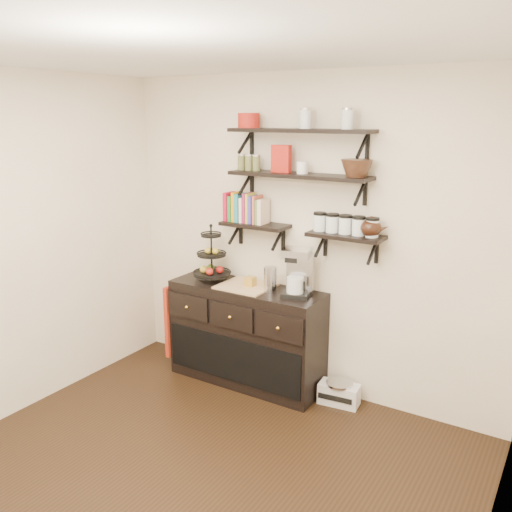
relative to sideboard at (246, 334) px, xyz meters
The scene contains 22 objects.
floor 1.64m from the sideboard, 73.76° to the right, with size 3.50×3.50×0.00m, color black.
ceiling 2.75m from the sideboard, 73.76° to the right, with size 3.50×3.50×0.02m, color white.
back_wall 1.03m from the sideboard, 28.04° to the left, with size 3.50×0.02×2.70m, color white.
right_wall 2.81m from the sideboard, 34.66° to the right, with size 0.02×3.50×2.70m, color white.
shelf_top 1.84m from the sideboard, 13.22° to the left, with size 1.20×0.27×0.23m.
shelf_mid 1.50m from the sideboard, 13.22° to the left, with size 1.20×0.27×0.23m.
shelf_low_left 0.98m from the sideboard, 79.66° to the left, with size 0.60×0.25×0.23m.
shelf_low_right 1.31m from the sideboard, ahead, with size 0.60×0.25×0.23m.
cookbooks 1.12m from the sideboard, 111.40° to the left, with size 0.40×0.15×0.26m.
glass_canisters 1.37m from the sideboard, ahead, with size 0.54×0.10×0.13m.
sideboard is the anchor object (origin of this frame).
fruit_stand 0.72m from the sideboard, behind, with size 0.34×0.34×0.49m.
candle 0.51m from the sideboard, ahead, with size 0.08×0.08×0.08m, color #A27725.
coffee_maker 0.81m from the sideboard, ahead, with size 0.26×0.26×0.41m.
thermal_carafe 0.61m from the sideboard, ahead, with size 0.11×0.11×0.22m, color silver.
apron 0.74m from the sideboard, behind, with size 0.04×0.29×0.68m, color maroon.
radio 0.95m from the sideboard, ahead, with size 0.35×0.25×0.20m.
recipe_box 1.59m from the sideboard, 19.73° to the left, with size 0.16×0.06×0.22m, color #A51C12.
walnut_bowl 1.78m from the sideboard, ahead, with size 0.24×0.24×0.13m, color black, non-canonical shape.
ramekins 1.57m from the sideboard, 11.93° to the left, with size 0.09×0.09×0.10m, color white.
teapot 1.52m from the sideboard, ahead, with size 0.22×0.16×0.16m, color black, non-canonical shape.
red_pot 1.86m from the sideboard, 107.95° to the left, with size 0.18×0.18×0.12m, color #A51C12.
Camera 1 is at (2.02, -2.26, 2.34)m, focal length 38.00 mm.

